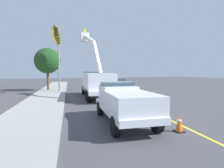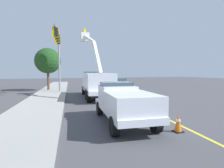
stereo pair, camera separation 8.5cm
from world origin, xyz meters
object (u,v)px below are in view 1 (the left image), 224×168
at_px(utility_bucket_truck, 96,82).
at_px(service_pickup_truck, 124,102).
at_px(traffic_cone_mid_front, 105,89).
at_px(traffic_signal_mast, 58,46).
at_px(passing_minivan, 118,83).
at_px(traffic_cone_leading, 179,123).

distance_m(utility_bucket_truck, service_pickup_truck, 9.62).
height_order(traffic_cone_mid_front, traffic_signal_mast, traffic_signal_mast).
bearing_deg(service_pickup_truck, traffic_cone_mid_front, -14.10).
bearing_deg(passing_minivan, utility_bucket_truck, 144.25).
height_order(passing_minivan, traffic_cone_leading, passing_minivan).
bearing_deg(traffic_cone_leading, traffic_signal_mast, 15.24).
distance_m(traffic_cone_leading, traffic_cone_mid_front, 15.93).
relative_size(utility_bucket_truck, traffic_signal_mast, 1.08).
bearing_deg(utility_bucket_truck, traffic_cone_mid_front, -29.81).
bearing_deg(passing_minivan, traffic_signal_mast, 114.70).
distance_m(traffic_cone_leading, traffic_signal_mast, 16.74).
height_order(service_pickup_truck, traffic_signal_mast, traffic_signal_mast).
distance_m(passing_minivan, traffic_cone_mid_front, 5.04).
bearing_deg(utility_bucket_truck, traffic_cone_leading, -176.86).
bearing_deg(service_pickup_truck, passing_minivan, -21.16).
relative_size(utility_bucket_truck, traffic_cone_leading, 10.17).
xyz_separation_m(service_pickup_truck, passing_minivan, (17.43, -6.74, -0.15)).
bearing_deg(traffic_cone_mid_front, service_pickup_truck, 165.90).
relative_size(utility_bucket_truck, passing_minivan, 1.69).
relative_size(service_pickup_truck, traffic_cone_mid_front, 6.75).
xyz_separation_m(passing_minivan, traffic_signal_mast, (-4.24, 9.21, 4.62)).
bearing_deg(traffic_signal_mast, passing_minivan, -65.30).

